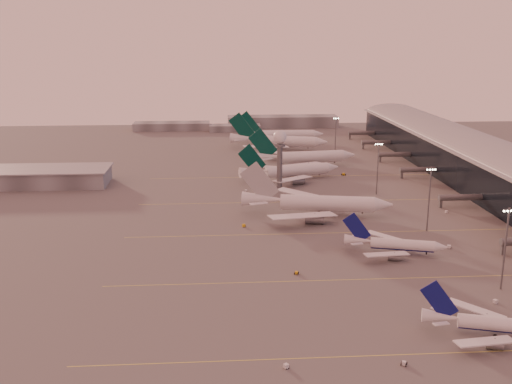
{
  "coord_description": "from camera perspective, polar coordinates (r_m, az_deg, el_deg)",
  "views": [
    {
      "loc": [
        -25.56,
        -158.62,
        72.46
      ],
      "look_at": [
        -9.22,
        78.24,
        10.55
      ],
      "focal_mm": 42.0,
      "sensor_mm": 36.0,
      "label": 1
    }
  ],
  "objects": [
    {
      "name": "gsv_truck_a",
      "position": [
        140.26,
        3.03,
        -15.98
      ],
      "size": [
        5.59,
        4.44,
        2.17
      ],
      "color": "silver",
      "rests_on": "ground"
    },
    {
      "name": "gsv_tug_near",
      "position": [
        145.29,
        13.91,
        -15.57
      ],
      "size": [
        3.04,
        3.55,
        0.87
      ],
      "color": "silver",
      "rests_on": "ground"
    },
    {
      "name": "greentail_a",
      "position": [
        311.67,
        3.32,
        1.82
      ],
      "size": [
        54.82,
        43.71,
        20.34
      ],
      "color": "silver",
      "rests_on": "ground"
    },
    {
      "name": "mast_b",
      "position": [
        235.73,
        16.18,
        -0.4
      ],
      "size": [
        3.6,
        0.56,
        25.0
      ],
      "color": "#595C61",
      "rests_on": "ground"
    },
    {
      "name": "terminal",
      "position": [
        306.34,
        21.99,
        1.87
      ],
      "size": [
        57.0,
        362.0,
        23.04
      ],
      "color": "black",
      "rests_on": "ground"
    },
    {
      "name": "taxiway_markings",
      "position": [
        233.23,
        10.06,
        -3.72
      ],
      "size": [
        180.0,
        185.25,
        0.02
      ],
      "color": "#E6DB51",
      "rests_on": "ground"
    },
    {
      "name": "gsv_tug_mid",
      "position": [
        189.98,
        3.88,
        -7.69
      ],
      "size": [
        3.46,
        2.64,
        0.88
      ],
      "color": "gold",
      "rests_on": "ground"
    },
    {
      "name": "gsv_truck_d",
      "position": [
        288.15,
        -0.96,
        0.26
      ],
      "size": [
        2.24,
        5.15,
        2.02
      ],
      "color": "silver",
      "rests_on": "ground"
    },
    {
      "name": "gsv_truck_b",
      "position": [
        222.03,
        18.05,
        -4.84
      ],
      "size": [
        6.53,
        3.8,
        2.49
      ],
      "color": "silver",
      "rests_on": "ground"
    },
    {
      "name": "gsv_truck_c",
      "position": [
        234.79,
        -1.07,
        -3.05
      ],
      "size": [
        6.21,
        4.15,
        2.36
      ],
      "color": "gold",
      "rests_on": "ground"
    },
    {
      "name": "narrowbody_near",
      "position": [
        163.16,
        21.53,
        -11.77
      ],
      "size": [
        33.87,
        26.63,
        13.61
      ],
      "color": "silver",
      "rests_on": "ground"
    },
    {
      "name": "hangar",
      "position": [
        320.52,
        -20.99,
        1.36
      ],
      "size": [
        82.0,
        27.0,
        8.5
      ],
      "color": "#5C5E63",
      "rests_on": "ground"
    },
    {
      "name": "mast_c",
      "position": [
        285.15,
        11.52,
        2.43
      ],
      "size": [
        3.6,
        0.56,
        25.0
      ],
      "color": "#595C61",
      "rests_on": "ground"
    },
    {
      "name": "mast_d",
      "position": [
        370.76,
        7.58,
        5.37
      ],
      "size": [
        3.6,
        0.56,
        25.0
      ],
      "color": "#595C61",
      "rests_on": "ground"
    },
    {
      "name": "mast_a",
      "position": [
        188.65,
        22.66,
        -4.7
      ],
      "size": [
        3.6,
        0.56,
        25.0
      ],
      "color": "#595C61",
      "rests_on": "ground"
    },
    {
      "name": "greentail_d",
      "position": [
        424.54,
        2.45,
        5.31
      ],
      "size": [
        60.88,
        49.18,
        22.12
      ],
      "color": "silver",
      "rests_on": "ground"
    },
    {
      "name": "radar_tower",
      "position": [
        284.98,
        2.28,
        4.19
      ],
      "size": [
        6.4,
        6.4,
        31.1
      ],
      "color": "#595C61",
      "rests_on": "ground"
    },
    {
      "name": "greentail_c",
      "position": [
        395.88,
        2.18,
        4.68
      ],
      "size": [
        64.52,
        51.47,
        23.91
      ],
      "color": "silver",
      "rests_on": "ground"
    },
    {
      "name": "widebody_white",
      "position": [
        250.58,
        5.83,
        -1.35
      ],
      "size": [
        62.88,
        49.95,
        22.3
      ],
      "color": "silver",
      "rests_on": "ground"
    },
    {
      "name": "ground",
      "position": [
        176.25,
        4.82,
        -9.72
      ],
      "size": [
        700.0,
        700.0,
        0.0
      ],
      "primitive_type": "plane",
      "color": "#605D5D",
      "rests_on": "ground"
    },
    {
      "name": "gsv_tug_far",
      "position": [
        273.92,
        4.68,
        -0.68
      ],
      "size": [
        3.56,
        3.36,
        0.88
      ],
      "color": "slate",
      "rests_on": "ground"
    },
    {
      "name": "distant_horizon",
      "position": [
        489.4,
        -0.61,
        6.56
      ],
      "size": [
        165.0,
        37.5,
        9.0
      ],
      "color": "#5C5E63",
      "rests_on": "ground"
    },
    {
      "name": "gsv_catering_b",
      "position": [
        265.53,
        17.74,
        -1.52
      ],
      "size": [
        4.86,
        2.84,
        3.74
      ],
      "color": "silver",
      "rests_on": "ground"
    },
    {
      "name": "narrowbody_mid",
      "position": [
        211.44,
        13.09,
        -5.01
      ],
      "size": [
        34.69,
        27.3,
        13.89
      ],
      "color": "silver",
      "rests_on": "ground"
    },
    {
      "name": "gsv_catering_a",
      "position": [
        182.41,
        21.93,
        -9.19
      ],
      "size": [
        5.63,
        4.33,
        4.23
      ],
      "color": "silver",
      "rests_on": "ground"
    },
    {
      "name": "gsv_tug_hangar",
      "position": [
        325.01,
        8.34,
        1.68
      ],
      "size": [
        4.53,
        3.51,
        1.14
      ],
      "color": "gold",
      "rests_on": "ground"
    },
    {
      "name": "greentail_b",
      "position": [
        344.63,
        4.56,
        3.12
      ],
      "size": [
        62.98,
        50.58,
        22.92
      ],
      "color": "silver",
      "rests_on": "ground"
    }
  ]
}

